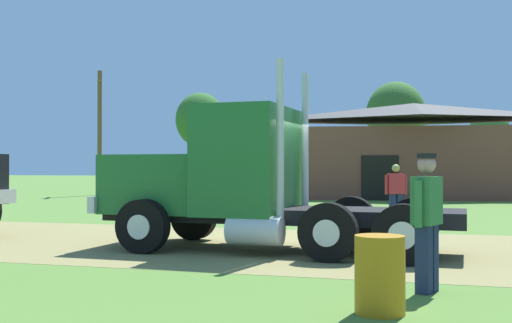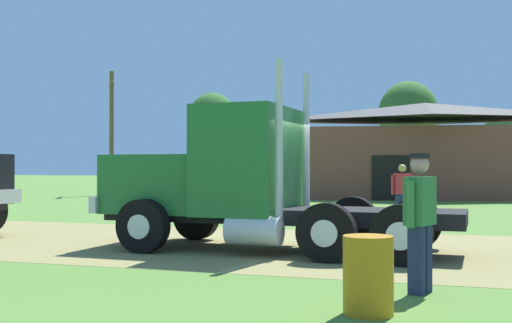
{
  "view_description": "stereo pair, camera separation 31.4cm",
  "coord_description": "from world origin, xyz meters",
  "px_view_note": "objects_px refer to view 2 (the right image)",
  "views": [
    {
      "loc": [
        3.75,
        -12.63,
        1.62
      ],
      "look_at": [
        0.31,
        -0.93,
        1.73
      ],
      "focal_mm": 44.76,
      "sensor_mm": 36.0,
      "label": 1
    },
    {
      "loc": [
        4.05,
        -12.54,
        1.62
      ],
      "look_at": [
        0.31,
        -0.93,
        1.73
      ],
      "focal_mm": 44.76,
      "sensor_mm": 36.0,
      "label": 2
    }
  ],
  "objects_px": {
    "visitor_far_side": "(402,191)",
    "steel_barrel": "(368,275)",
    "shed_building": "(425,152)",
    "truck_foreground_white": "(236,183)",
    "visitor_walking_mid": "(420,216)",
    "utility_pole_near": "(112,129)"
  },
  "relations": [
    {
      "from": "visitor_far_side",
      "to": "utility_pole_near",
      "type": "distance_m",
      "value": 22.82
    },
    {
      "from": "truck_foreground_white",
      "to": "shed_building",
      "type": "bearing_deg",
      "value": 83.72
    },
    {
      "from": "truck_foreground_white",
      "to": "visitor_far_side",
      "type": "relative_size",
      "value": 4.15
    },
    {
      "from": "utility_pole_near",
      "to": "truck_foreground_white",
      "type": "bearing_deg",
      "value": -54.01
    },
    {
      "from": "visitor_walking_mid",
      "to": "shed_building",
      "type": "distance_m",
      "value": 26.06
    },
    {
      "from": "visitor_far_side",
      "to": "steel_barrel",
      "type": "xyz_separation_m",
      "value": [
        0.65,
        -11.87,
        -0.5
      ]
    },
    {
      "from": "shed_building",
      "to": "steel_barrel",
      "type": "bearing_deg",
      "value": -88.31
    },
    {
      "from": "visitor_walking_mid",
      "to": "visitor_far_side",
      "type": "relative_size",
      "value": 1.05
    },
    {
      "from": "truck_foreground_white",
      "to": "steel_barrel",
      "type": "distance_m",
      "value": 5.95
    },
    {
      "from": "visitor_far_side",
      "to": "shed_building",
      "type": "bearing_deg",
      "value": 90.58
    },
    {
      "from": "truck_foreground_white",
      "to": "shed_building",
      "type": "height_order",
      "value": "shed_building"
    },
    {
      "from": "steel_barrel",
      "to": "shed_building",
      "type": "bearing_deg",
      "value": 91.69
    },
    {
      "from": "steel_barrel",
      "to": "truck_foreground_white",
      "type": "bearing_deg",
      "value": 123.92
    },
    {
      "from": "visitor_walking_mid",
      "to": "visitor_far_side",
      "type": "bearing_deg",
      "value": 96.1
    },
    {
      "from": "truck_foreground_white",
      "to": "steel_barrel",
      "type": "xyz_separation_m",
      "value": [
        3.28,
        -4.88,
        -0.86
      ]
    },
    {
      "from": "visitor_walking_mid",
      "to": "utility_pole_near",
      "type": "bearing_deg",
      "value": 127.8
    },
    {
      "from": "truck_foreground_white",
      "to": "shed_building",
      "type": "xyz_separation_m",
      "value": [
        2.47,
        22.49,
        1.11
      ]
    },
    {
      "from": "visitor_walking_mid",
      "to": "steel_barrel",
      "type": "distance_m",
      "value": 1.56
    },
    {
      "from": "shed_building",
      "to": "utility_pole_near",
      "type": "relative_size",
      "value": 1.92
    },
    {
      "from": "shed_building",
      "to": "visitor_walking_mid",
      "type": "bearing_deg",
      "value": -87.18
    },
    {
      "from": "visitor_far_side",
      "to": "shed_building",
      "type": "relative_size",
      "value": 0.12
    },
    {
      "from": "steel_barrel",
      "to": "utility_pole_near",
      "type": "relative_size",
      "value": 0.12
    }
  ]
}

